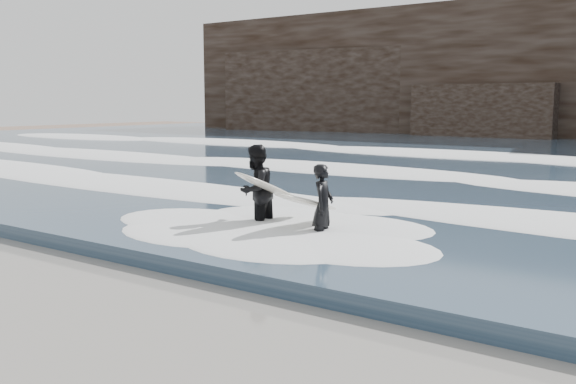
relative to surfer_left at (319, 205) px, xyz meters
The scene contains 6 objects.
sea 22.88m from the surfer_left, 91.89° to the left, with size 90.00×52.00×0.30m, color #2A3E52.
foam_near 2.98m from the surfer_left, 104.80° to the left, with size 60.00×3.20×0.20m, color white.
foam_mid 9.89m from the surfer_left, 94.37° to the left, with size 60.00×4.00×0.24m, color white.
foam_far 18.87m from the surfer_left, 92.29° to the left, with size 60.00×4.80×0.30m, color white.
surfer_left is the anchor object (origin of this frame).
surfer_right 1.57m from the surfer_left, behind, with size 1.26×2.01×1.91m.
Camera 1 is at (7.31, -4.06, 2.78)m, focal length 40.00 mm.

